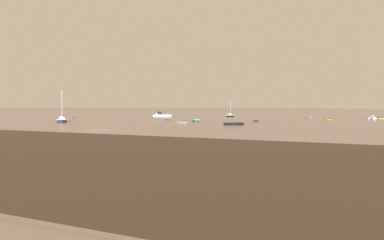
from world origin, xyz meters
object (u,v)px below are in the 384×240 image
rowboat_moored_8 (196,121)px  channel_buoy (230,114)px  rowboat_moored_2 (72,118)px  rowboat_moored_3 (234,124)px  sailboat_moored_1 (230,116)px  rowboat_moored_4 (182,123)px  rowboat_moored_1 (308,117)px  rowboat_moored_7 (329,120)px  rowboat_moored_6 (383,118)px  sailboat_moored_0 (62,121)px  motorboat_moored_1 (160,115)px  rowboat_moored_0 (168,119)px  rowboat_moored_5 (256,121)px  motorboat_moored_2 (373,119)px

rowboat_moored_8 → channel_buoy: (-6.50, 51.06, 0.27)m
rowboat_moored_2 → rowboat_moored_3: size_ratio=0.65×
sailboat_moored_1 → rowboat_moored_4: bearing=-163.3°
rowboat_moored_1 → rowboat_moored_7: 15.23m
rowboat_moored_3 → rowboat_moored_4: (-11.45, -0.01, -0.05)m
rowboat_moored_6 → rowboat_moored_7: rowboat_moored_6 is taller
sailboat_moored_1 → rowboat_moored_1: bearing=-73.1°
rowboat_moored_2 → rowboat_moored_6: size_ratio=0.83×
rowboat_moored_2 → rowboat_moored_6: bearing=-104.1°
sailboat_moored_0 → rowboat_moored_2: (-14.26, 18.81, -0.21)m
rowboat_moored_4 → rowboat_moored_6: size_ratio=0.94×
rowboat_moored_1 → channel_buoy: 34.02m
motorboat_moored_1 → rowboat_moored_7: motorboat_moored_1 is taller
rowboat_moored_0 → motorboat_moored_1: motorboat_moored_1 is taller
rowboat_moored_5 → sailboat_moored_1: 31.75m
rowboat_moored_0 → rowboat_moored_8: (10.34, -5.36, 0.05)m
rowboat_moored_7 → rowboat_moored_8: bearing=175.5°
sailboat_moored_0 → rowboat_moored_2: sailboat_moored_0 is taller
motorboat_moored_1 → rowboat_moored_8: 37.46m
rowboat_moored_4 → channel_buoy: size_ratio=1.46×
sailboat_moored_0 → channel_buoy: bearing=-59.1°
rowboat_moored_6 → rowboat_moored_4: bearing=21.3°
rowboat_moored_1 → rowboat_moored_6: (20.20, -0.64, 0.02)m
rowboat_moored_6 → motorboat_moored_2: bearing=41.8°
rowboat_moored_5 → rowboat_moored_8: size_ratio=0.75×
rowboat_moored_3 → sailboat_moored_1: size_ratio=0.79×
sailboat_moored_1 → rowboat_moored_8: size_ratio=1.24×
rowboat_moored_1 → rowboat_moored_6: bearing=45.8°
rowboat_moored_1 → sailboat_moored_1: (-24.90, -1.30, 0.12)m
rowboat_moored_7 → rowboat_moored_6: bearing=3.4°
sailboat_moored_0 → rowboat_moored_3: sailboat_moored_0 is taller
rowboat_moored_2 → rowboat_moored_3: (53.91, -13.68, 0.07)m
rowboat_moored_2 → sailboat_moored_1: size_ratio=0.51×
motorboat_moored_1 → rowboat_moored_3: bearing=92.2°
rowboat_moored_1 → rowboat_moored_4: (-22.78, -45.14, 0.01)m
motorboat_moored_1 → rowboat_moored_3: motorboat_moored_1 is taller
channel_buoy → motorboat_moored_1: bearing=-128.6°
rowboat_moored_0 → sailboat_moored_1: (9.02, 28.50, 0.11)m
rowboat_moored_1 → rowboat_moored_4: rowboat_moored_4 is taller
rowboat_moored_1 → channel_buoy: (-30.07, 15.90, 0.34)m
sailboat_moored_0 → rowboat_moored_5: size_ratio=2.27×
rowboat_moored_1 → rowboat_moored_3: 46.53m
rowboat_moored_7 → motorboat_moored_1: bearing=133.0°
rowboat_moored_1 → sailboat_moored_1: size_ratio=0.49×
rowboat_moored_3 → channel_buoy: 63.84m
rowboat_moored_2 → rowboat_moored_7: size_ratio=1.04×
motorboat_moored_1 → rowboat_moored_7: bearing=130.7°
rowboat_moored_2 → rowboat_moored_8: size_ratio=0.64×
sailboat_moored_0 → rowboat_moored_5: bearing=-104.5°
rowboat_moored_3 → rowboat_moored_8: (-12.24, 9.97, -0.00)m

